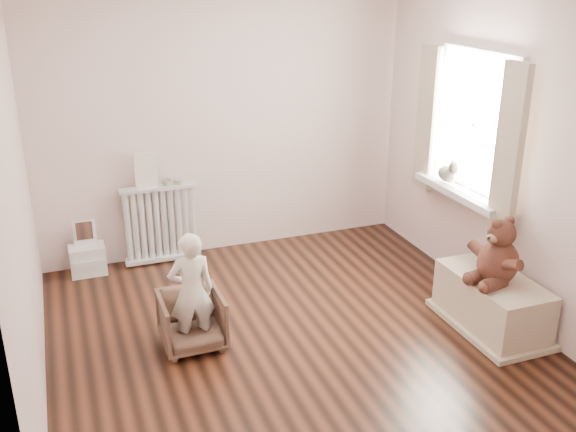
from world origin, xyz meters
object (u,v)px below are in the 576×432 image
object	(u,v)px
armchair	(192,321)
toy_vanity	(86,246)
plush_cat	(449,172)
radiator	(161,223)
toy_bench	(491,304)
child	(192,292)
teddy_bear	(499,253)

from	to	relation	value
armchair	toy_vanity	bearing A→B (deg)	112.10
toy_vanity	plush_cat	bearing A→B (deg)	-21.04
radiator	plush_cat	xyz separation A→B (m)	(2.35, -1.20, 0.61)
toy_vanity	armchair	xyz separation A→B (m)	(0.64, -1.55, -0.06)
plush_cat	radiator	bearing A→B (deg)	166.70
toy_vanity	toy_bench	distance (m)	3.59
toy_vanity	armchair	size ratio (longest dim) A/B	1.08
toy_bench	plush_cat	world-z (taller)	plush_cat
toy_vanity	child	distance (m)	1.74
armchair	child	size ratio (longest dim) A/B	0.51
plush_cat	armchair	bearing A→B (deg)	-157.19
radiator	toy_vanity	xyz separation A→B (m)	(-0.70, -0.03, -0.11)
radiator	child	xyz separation A→B (m)	(-0.06, -1.63, 0.09)
teddy_bear	plush_cat	distance (m)	1.06
toy_bench	teddy_bear	xyz separation A→B (m)	(-0.04, -0.06, 0.47)
radiator	armchair	bearing A→B (deg)	-92.10
teddy_bear	plush_cat	bearing A→B (deg)	68.76
radiator	toy_bench	size ratio (longest dim) A/B	0.84
child	toy_bench	world-z (taller)	child
toy_vanity	plush_cat	world-z (taller)	plush_cat
armchair	plush_cat	size ratio (longest dim) A/B	1.75
plush_cat	toy_bench	bearing A→B (deg)	-84.73
toy_bench	armchair	bearing A→B (deg)	166.33
teddy_bear	toy_bench	bearing A→B (deg)	44.86
plush_cat	child	bearing A→B (deg)	-156.03
radiator	child	bearing A→B (deg)	-92.04
radiator	toy_bench	xyz separation A→B (m)	(2.21, -2.13, -0.19)
armchair	child	distance (m)	0.27
toy_vanity	plush_cat	size ratio (longest dim) A/B	1.89
armchair	plush_cat	world-z (taller)	plush_cat
child	radiator	bearing A→B (deg)	-92.37
child	plush_cat	size ratio (longest dim) A/B	3.44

